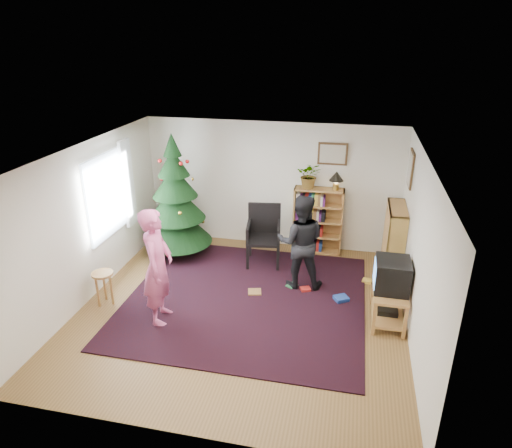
% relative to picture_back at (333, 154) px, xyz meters
% --- Properties ---
extents(floor, '(5.00, 5.00, 0.00)m').
position_rel_picture_back_xyz_m(floor, '(-1.15, -2.48, -1.95)').
color(floor, brown).
rests_on(floor, ground).
extents(ceiling, '(5.00, 5.00, 0.00)m').
position_rel_picture_back_xyz_m(ceiling, '(-1.15, -2.48, 0.55)').
color(ceiling, white).
rests_on(ceiling, wall_back).
extents(wall_back, '(5.00, 0.02, 2.50)m').
position_rel_picture_back_xyz_m(wall_back, '(-1.15, 0.02, -0.70)').
color(wall_back, silver).
rests_on(wall_back, floor).
extents(wall_front, '(5.00, 0.02, 2.50)m').
position_rel_picture_back_xyz_m(wall_front, '(-1.15, -4.97, -0.70)').
color(wall_front, silver).
rests_on(wall_front, floor).
extents(wall_left, '(0.02, 5.00, 2.50)m').
position_rel_picture_back_xyz_m(wall_left, '(-3.65, -2.48, -0.70)').
color(wall_left, silver).
rests_on(wall_left, floor).
extents(wall_right, '(0.02, 5.00, 2.50)m').
position_rel_picture_back_xyz_m(wall_right, '(1.35, -2.48, -0.70)').
color(wall_right, silver).
rests_on(wall_right, floor).
extents(rug, '(3.80, 3.60, 0.02)m').
position_rel_picture_back_xyz_m(rug, '(-1.15, -2.17, -1.94)').
color(rug, black).
rests_on(rug, floor).
extents(window_pane, '(0.04, 1.20, 1.40)m').
position_rel_picture_back_xyz_m(window_pane, '(-3.62, -1.88, -0.45)').
color(window_pane, silver).
rests_on(window_pane, wall_left).
extents(curtain, '(0.06, 0.35, 1.60)m').
position_rel_picture_back_xyz_m(curtain, '(-3.58, -1.18, -0.45)').
color(curtain, white).
rests_on(curtain, wall_left).
extents(picture_back, '(0.55, 0.03, 0.42)m').
position_rel_picture_back_xyz_m(picture_back, '(0.00, 0.00, 0.00)').
color(picture_back, '#4C3319').
rests_on(picture_back, wall_back).
extents(picture_right, '(0.03, 0.50, 0.60)m').
position_rel_picture_back_xyz_m(picture_right, '(1.33, -0.73, 0.00)').
color(picture_right, '#4C3319').
rests_on(picture_right, wall_right).
extents(christmas_tree, '(1.31, 1.31, 2.38)m').
position_rel_picture_back_xyz_m(christmas_tree, '(-2.83, -0.81, -0.96)').
color(christmas_tree, '#3F2816').
rests_on(christmas_tree, rug).
extents(bookshelf_back, '(0.95, 0.30, 1.30)m').
position_rel_picture_back_xyz_m(bookshelf_back, '(-0.20, -0.14, -1.29)').
color(bookshelf_back, '#AB883D').
rests_on(bookshelf_back, floor).
extents(bookshelf_right, '(0.30, 0.95, 1.30)m').
position_rel_picture_back_xyz_m(bookshelf_right, '(1.19, -0.83, -1.29)').
color(bookshelf_right, '#AB883D').
rests_on(bookshelf_right, floor).
extents(tv_stand, '(0.49, 0.88, 0.55)m').
position_rel_picture_back_xyz_m(tv_stand, '(1.07, -2.30, -1.63)').
color(tv_stand, '#AB883D').
rests_on(tv_stand, floor).
extents(crt_tv, '(0.50, 0.54, 0.47)m').
position_rel_picture_back_xyz_m(crt_tv, '(1.07, -2.30, -1.17)').
color(crt_tv, black).
rests_on(crt_tv, tv_stand).
extents(armchair, '(0.69, 0.69, 1.11)m').
position_rel_picture_back_xyz_m(armchair, '(-1.12, -0.78, -1.34)').
color(armchair, black).
rests_on(armchair, rug).
extents(stool, '(0.33, 0.33, 0.56)m').
position_rel_picture_back_xyz_m(stool, '(-3.33, -2.77, -1.52)').
color(stool, '#AB883D').
rests_on(stool, floor).
extents(person_standing, '(0.52, 0.71, 1.79)m').
position_rel_picture_back_xyz_m(person_standing, '(-2.27, -2.99, -1.05)').
color(person_standing, '#BF4C7C').
rests_on(person_standing, rug).
extents(person_by_chair, '(0.85, 0.70, 1.64)m').
position_rel_picture_back_xyz_m(person_by_chair, '(-0.36, -1.55, -1.13)').
color(person_by_chair, black).
rests_on(person_by_chair, rug).
extents(potted_plant, '(0.45, 0.39, 0.50)m').
position_rel_picture_back_xyz_m(potted_plant, '(-0.40, -0.14, -0.40)').
color(potted_plant, gray).
rests_on(potted_plant, bookshelf_back).
extents(table_lamp, '(0.27, 0.27, 0.36)m').
position_rel_picture_back_xyz_m(table_lamp, '(0.10, -0.14, -0.41)').
color(table_lamp, '#A57F33').
rests_on(table_lamp, bookshelf_back).
extents(floor_clutter, '(2.04, 0.98, 0.08)m').
position_rel_picture_back_xyz_m(floor_clutter, '(-0.12, -1.69, -1.91)').
color(floor_clutter, '#A51E19').
rests_on(floor_clutter, rug).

